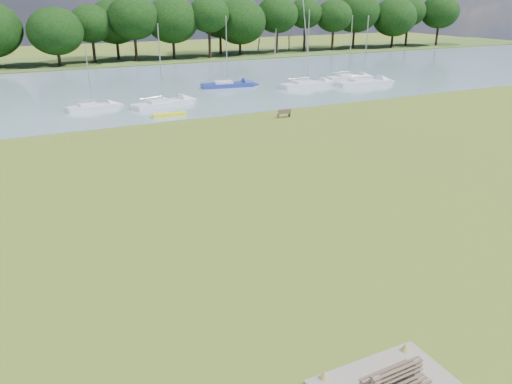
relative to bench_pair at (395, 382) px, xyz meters
name	(u,v)px	position (x,y,z in m)	size (l,w,h in m)	color
ground	(215,218)	(0.00, 14.00, -0.50)	(220.00, 220.00, 0.00)	olive
river	(88,91)	(0.00, 56.00, -0.50)	(220.00, 40.00, 0.10)	gray
far_bank	(61,64)	(0.00, 86.00, -0.50)	(220.00, 20.00, 0.40)	#4C6626
bench_pair	(395,382)	(0.00, 0.00, 0.00)	(1.86, 1.13, 0.99)	gray
riverbank_bench	(284,113)	(14.66, 32.82, -0.08)	(1.38, 0.54, 0.83)	brown
kayak	(169,115)	(4.83, 38.00, -0.29)	(3.26, 0.76, 0.33)	yellow
tree_line	(110,23)	(8.34, 82.00, 6.19)	(159.27, 9.34, 11.31)	black
sailboat_1	(306,83)	(25.62, 46.66, 0.04)	(7.19, 2.30, 9.38)	silver
sailboat_2	(363,81)	(32.98, 44.53, 0.06)	(7.65, 2.53, 8.60)	silver
sailboat_3	(227,83)	(16.33, 50.85, 0.03)	(6.74, 2.63, 8.64)	navy
sailboat_4	(162,102)	(5.60, 43.04, -0.01)	(6.93, 3.58, 8.32)	silver
sailboat_5	(348,76)	(33.95, 49.12, 0.01)	(6.46, 2.34, 8.48)	silver
sailboat_6	(92,106)	(-1.39, 44.57, -0.05)	(5.22, 2.14, 6.30)	silver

